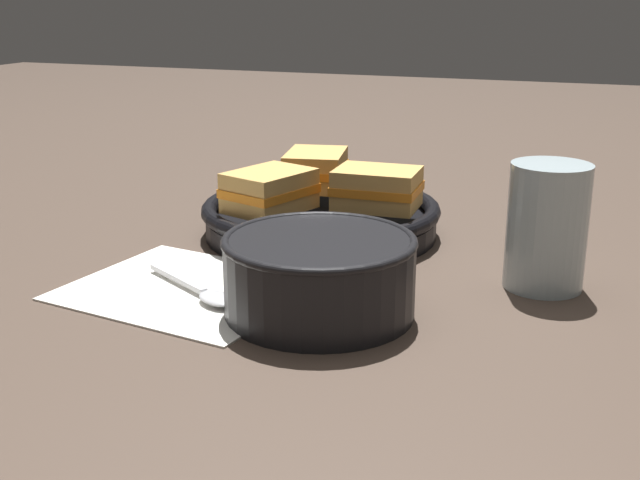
{
  "coord_description": "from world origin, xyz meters",
  "views": [
    {
      "loc": [
        0.29,
        -0.68,
        0.29
      ],
      "look_at": [
        0.02,
        0.05,
        0.04
      ],
      "focal_mm": 45.0,
      "sensor_mm": 36.0,
      "label": 1
    }
  ],
  "objects_px": {
    "skillet": "(320,217)",
    "drinking_glass": "(547,227)",
    "sandwich_near_left": "(270,191)",
    "sandwich_near_right": "(377,188)",
    "sandwich_far_left": "(316,169)",
    "soup_bowl": "(319,271)",
    "spoon": "(206,293)"
  },
  "relations": [
    {
      "from": "spoon",
      "to": "sandwich_near_left",
      "type": "relative_size",
      "value": 1.17
    },
    {
      "from": "skillet",
      "to": "drinking_glass",
      "type": "bearing_deg",
      "value": -18.47
    },
    {
      "from": "drinking_glass",
      "to": "sandwich_near_left",
      "type": "bearing_deg",
      "value": 174.55
    },
    {
      "from": "sandwich_near_left",
      "to": "sandwich_far_left",
      "type": "bearing_deg",
      "value": 85.72
    },
    {
      "from": "soup_bowl",
      "to": "drinking_glass",
      "type": "bearing_deg",
      "value": 37.97
    },
    {
      "from": "soup_bowl",
      "to": "sandwich_far_left",
      "type": "bearing_deg",
      "value": 111.42
    },
    {
      "from": "sandwich_near_left",
      "to": "spoon",
      "type": "bearing_deg",
      "value": -85.9
    },
    {
      "from": "sandwich_near_left",
      "to": "sandwich_far_left",
      "type": "xyz_separation_m",
      "value": [
        0.01,
        0.12,
        0.0
      ]
    },
    {
      "from": "sandwich_near_left",
      "to": "soup_bowl",
      "type": "bearing_deg",
      "value": -54.04
    },
    {
      "from": "spoon",
      "to": "sandwich_near_right",
      "type": "relative_size",
      "value": 1.35
    },
    {
      "from": "sandwich_near_left",
      "to": "drinking_glass",
      "type": "height_order",
      "value": "drinking_glass"
    },
    {
      "from": "skillet",
      "to": "sandwich_far_left",
      "type": "relative_size",
      "value": 3.35
    },
    {
      "from": "soup_bowl",
      "to": "drinking_glass",
      "type": "relative_size",
      "value": 1.41
    },
    {
      "from": "spoon",
      "to": "sandwich_near_right",
      "type": "bearing_deg",
      "value": 96.46
    },
    {
      "from": "skillet",
      "to": "sandwich_near_left",
      "type": "xyz_separation_m",
      "value": [
        -0.04,
        -0.06,
        0.04
      ]
    },
    {
      "from": "skillet",
      "to": "sandwich_near_right",
      "type": "bearing_deg",
      "value": -5.59
    },
    {
      "from": "sandwich_far_left",
      "to": "spoon",
      "type": "bearing_deg",
      "value": -89.3
    },
    {
      "from": "sandwich_near_right",
      "to": "sandwich_far_left",
      "type": "distance_m",
      "value": 0.12
    },
    {
      "from": "sandwich_near_left",
      "to": "drinking_glass",
      "type": "relative_size",
      "value": 0.92
    },
    {
      "from": "sandwich_near_right",
      "to": "sandwich_far_left",
      "type": "bearing_deg",
      "value": 145.72
    },
    {
      "from": "sandwich_near_right",
      "to": "sandwich_far_left",
      "type": "height_order",
      "value": "same"
    },
    {
      "from": "sandwich_far_left",
      "to": "skillet",
      "type": "bearing_deg",
      "value": -64.56
    },
    {
      "from": "skillet",
      "to": "sandwich_near_left",
      "type": "height_order",
      "value": "sandwich_near_left"
    },
    {
      "from": "soup_bowl",
      "to": "spoon",
      "type": "height_order",
      "value": "soup_bowl"
    },
    {
      "from": "skillet",
      "to": "sandwich_near_left",
      "type": "relative_size",
      "value": 3.19
    },
    {
      "from": "soup_bowl",
      "to": "drinking_glass",
      "type": "height_order",
      "value": "drinking_glass"
    },
    {
      "from": "sandwich_near_right",
      "to": "sandwich_far_left",
      "type": "relative_size",
      "value": 0.91
    },
    {
      "from": "soup_bowl",
      "to": "skillet",
      "type": "height_order",
      "value": "soup_bowl"
    },
    {
      "from": "sandwich_near_right",
      "to": "soup_bowl",
      "type": "bearing_deg",
      "value": -86.45
    },
    {
      "from": "sandwich_near_right",
      "to": "drinking_glass",
      "type": "height_order",
      "value": "drinking_glass"
    },
    {
      "from": "skillet",
      "to": "soup_bowl",
      "type": "bearing_deg",
      "value": -69.7
    },
    {
      "from": "drinking_glass",
      "to": "soup_bowl",
      "type": "bearing_deg",
      "value": -142.03
    }
  ]
}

